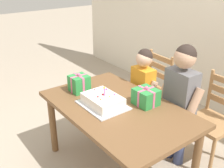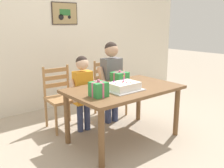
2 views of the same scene
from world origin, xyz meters
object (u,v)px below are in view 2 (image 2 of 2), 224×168
dining_table (124,94)px  chair_right (109,87)px  gift_box_red_large (120,78)px  gift_box_beside_cake (99,89)px  child_older (112,75)px  chair_left (61,97)px  child_younger (83,86)px  birthday_cake (124,87)px

dining_table → chair_right: chair_right is taller
chair_right → gift_box_red_large: bearing=-116.9°
gift_box_beside_cake → child_older: (0.74, 0.68, -0.04)m
gift_box_red_large → chair_right: bearing=63.1°
dining_table → gift_box_red_large: bearing=61.6°
gift_box_red_large → chair_left: bearing=131.6°
chair_right → child_older: 0.48m
child_younger → chair_right: bearing=23.4°
gift_box_beside_cake → chair_right: 1.41m
birthday_cake → gift_box_beside_cake: size_ratio=2.16×
dining_table → child_younger: child_younger is taller
child_older → chair_left: bearing=156.0°
dining_table → birthday_cake: (-0.09, -0.10, 0.14)m
chair_left → child_younger: size_ratio=0.84×
birthday_cake → chair_left: size_ratio=0.48×
chair_right → child_older: (-0.20, -0.31, 0.30)m
gift_box_red_large → chair_right: chair_right is taller
gift_box_red_large → child_older: size_ratio=0.17×
gift_box_red_large → child_younger: size_ratio=0.19×
birthday_cake → gift_box_beside_cake: bearing=-178.6°
gift_box_beside_cake → child_older: bearing=42.4°
birthday_cake → child_older: bearing=62.7°
chair_left → chair_right: bearing=0.0°
child_older → gift_box_red_large: bearing=-110.7°
chair_right → dining_table: bearing=-117.3°
chair_right → child_older: child_older is taller
gift_box_red_large → child_younger: child_younger is taller
child_older → child_younger: child_older is taller
gift_box_beside_cake → chair_left: gift_box_beside_cake is taller
chair_right → child_younger: bearing=-156.6°
birthday_cake → gift_box_red_large: (0.22, 0.33, 0.03)m
birthday_cake → chair_right: 1.17m
dining_table → child_older: 0.64m
dining_table → gift_box_beside_cake: 0.53m
gift_box_red_large → child_younger: (-0.39, 0.34, -0.13)m
chair_left → child_older: bearing=-24.0°
birthday_cake → child_older: 0.75m
chair_right → chair_left: bearing=-180.0°
dining_table → child_older: size_ratio=1.16×
dining_table → chair_left: (-0.45, 0.88, -0.16)m
child_younger → dining_table: bearing=-64.8°
gift_box_red_large → child_younger: bearing=139.5°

